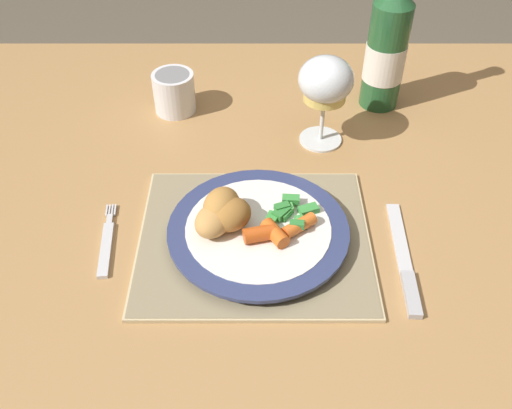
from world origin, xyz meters
The scene contains 11 objects.
dining_table centered at (0.00, 0.00, 0.65)m, with size 1.19×0.91×0.74m.
placemat centered at (0.01, -0.12, 0.74)m, with size 0.32×0.27×0.01m.
dinner_plate centered at (0.01, -0.12, 0.76)m, with size 0.25×0.25×0.02m.
breaded_croquettes centered at (-0.03, -0.11, 0.79)m, with size 0.09×0.10×0.05m.
green_beans_pile centered at (0.06, -0.10, 0.77)m, with size 0.08×0.07×0.02m.
glazed_carrots centered at (0.04, -0.13, 0.78)m, with size 0.10×0.06×0.02m.
fork centered at (-0.19, -0.13, 0.74)m, with size 0.03×0.14×0.01m.
table_knife centered at (0.21, -0.17, 0.74)m, with size 0.02×0.20×0.01m.
wine_glass centered at (0.12, 0.11, 0.85)m, with size 0.09×0.09×0.15m.
bottle centered at (0.23, 0.23, 0.85)m, with size 0.07×0.07×0.28m.
drinking_cup centered at (-0.13, 0.21, 0.78)m, with size 0.07×0.07×0.07m.
Camera 1 is at (0.01, -0.66, 1.31)m, focal length 40.00 mm.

